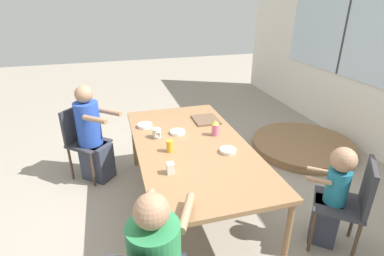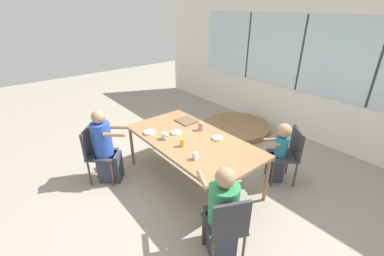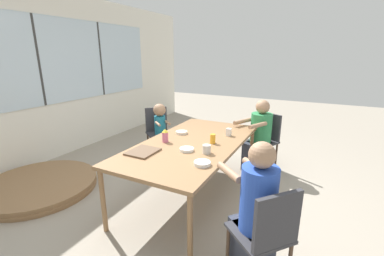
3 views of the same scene
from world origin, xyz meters
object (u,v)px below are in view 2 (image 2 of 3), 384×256
milk_carton_small (195,156)px  bowl_cereal (149,132)px  coffee_mug (165,136)px  chair_for_toddler (289,151)px  sippy_cup (201,125)px  chair_for_woman_green_shirt (95,150)px  person_man_blue_shirt (221,215)px  bowl_white_shallow (217,138)px  folded_table_stack (236,127)px  chair_for_man_blue_shirt (227,225)px  person_toddler (279,153)px  bowl_fruit (176,133)px  person_woman_green_shirt (106,149)px  juice_glass (182,143)px

milk_carton_small → bowl_cereal: bearing=-175.5°
coffee_mug → chair_for_toddler: bearing=50.7°
sippy_cup → milk_carton_small: (0.59, -0.61, -0.04)m
chair_for_woman_green_shirt → chair_for_toddler: bearing=90.9°
coffee_mug → sippy_cup: sippy_cup is taller
chair_for_toddler → person_man_blue_shirt: size_ratio=0.79×
bowl_white_shallow → folded_table_stack: bowl_white_shallow is taller
chair_for_man_blue_shirt → person_toddler: size_ratio=0.90×
sippy_cup → bowl_fruit: 0.41m
sippy_cup → milk_carton_small: size_ratio=1.69×
chair_for_toddler → bowl_fruit: chair_for_toddler is taller
coffee_mug → bowl_fruit: bearing=98.2°
chair_for_toddler → person_toddler: (-0.10, -0.12, -0.02)m
milk_carton_small → person_woman_green_shirt: bearing=-152.7°
person_toddler → coffee_mug: 1.74m
chair_for_toddler → person_woman_green_shirt: size_ratio=0.75×
chair_for_man_blue_shirt → juice_glass: size_ratio=7.75×
person_toddler → bowl_cereal: 2.00m
chair_for_man_blue_shirt → person_woman_green_shirt: 2.22m
bowl_fruit → milk_carton_small: bearing=-17.6°
person_woman_green_shirt → folded_table_stack: (0.07, 2.91, -0.48)m
person_woman_green_shirt → person_man_blue_shirt: bearing=52.9°
milk_carton_small → folded_table_stack: milk_carton_small is taller
person_man_blue_shirt → coffee_mug: bearing=105.4°
person_woman_green_shirt → bowl_cereal: person_woman_green_shirt is taller
bowl_cereal → bowl_white_shallow: bearing=40.2°
sippy_cup → person_man_blue_shirt: bearing=-32.9°
chair_for_toddler → sippy_cup: (-1.07, -0.85, 0.30)m
chair_for_toddler → coffee_mug: (-1.18, -1.45, 0.26)m
coffee_mug → bowl_white_shallow: coffee_mug is taller
person_woman_green_shirt → bowl_fruit: bearing=98.8°
folded_table_stack → chair_for_woman_green_shirt: bearing=-93.3°
chair_for_woman_green_shirt → bowl_white_shallow: bearing=90.0°
juice_glass → person_man_blue_shirt: bearing=-16.2°
chair_for_woman_green_shirt → juice_glass: bearing=80.8°
chair_for_toddler → coffee_mug: bearing=89.9°
bowl_white_shallow → folded_table_stack: bearing=122.3°
coffee_mug → juice_glass: (0.33, 0.07, 0.01)m
person_toddler → sippy_cup: size_ratio=5.92×
person_woman_green_shirt → bowl_white_shallow: person_woman_green_shirt is taller
sippy_cup → folded_table_stack: size_ratio=0.11×
milk_carton_small → bowl_white_shallow: bearing=108.9°
person_toddler → bowl_fruit: bearing=83.7°
bowl_white_shallow → juice_glass: bearing=-107.7°
chair_for_toddler → milk_carton_small: bearing=110.9°
chair_for_woman_green_shirt → bowl_white_shallow: chair_for_woman_green_shirt is taller
coffee_mug → bowl_white_shallow: (0.50, 0.59, -0.03)m
person_man_blue_shirt → chair_for_toddler: bearing=33.7°
chair_for_toddler → bowl_fruit: size_ratio=5.61×
coffee_mug → milk_carton_small: (0.70, -0.01, 0.00)m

